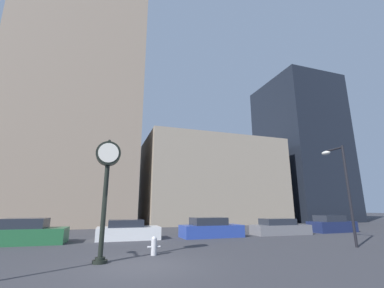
{
  "coord_description": "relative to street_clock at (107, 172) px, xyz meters",
  "views": [
    {
      "loc": [
        -1.39,
        -10.05,
        2.05
      ],
      "look_at": [
        5.63,
        10.8,
        7.51
      ],
      "focal_mm": 24.0,
      "sensor_mm": 36.0,
      "label": 1
    }
  ],
  "objects": [
    {
      "name": "car_white",
      "position": [
        1.64,
        7.27,
        -2.92
      ],
      "size": [
        4.11,
        2.04,
        1.27
      ],
      "rotation": [
        0.0,
        0.0,
        -0.03
      ],
      "color": "silver",
      "rests_on": "ground_plane"
    },
    {
      "name": "car_grey",
      "position": [
        13.2,
        6.72,
        -2.95
      ],
      "size": [
        4.6,
        1.88,
        1.21
      ],
      "rotation": [
        0.0,
        0.0,
        -0.04
      ],
      "color": "slate",
      "rests_on": "ground_plane"
    },
    {
      "name": "street_lamp_right",
      "position": [
        12.85,
        0.28,
        0.3
      ],
      "size": [
        0.36,
        1.57,
        5.54
      ],
      "color": "black",
      "rests_on": "ground_plane"
    },
    {
      "name": "car_green",
      "position": [
        -4.11,
        6.82,
        -2.85
      ],
      "size": [
        4.24,
        2.1,
        1.44
      ],
      "rotation": [
        0.0,
        0.0,
        -0.05
      ],
      "color": "#236038",
      "rests_on": "ground_plane"
    },
    {
      "name": "building_tall_tower",
      "position": [
        -4.11,
        23.01,
        17.29
      ],
      "size": [
        15.1,
        12.0,
        41.49
      ],
      "color": "gray",
      "rests_on": "ground_plane"
    },
    {
      "name": "fire_hydrant_near",
      "position": [
        2.24,
        1.01,
        -3.05
      ],
      "size": [
        0.58,
        0.25,
        0.8
      ],
      "color": "#B7B7BC",
      "rests_on": "ground_plane"
    },
    {
      "name": "building_storefront_row",
      "position": [
        14.06,
        23.01,
        2.15
      ],
      "size": [
        18.44,
        12.0,
        11.23
      ],
      "color": "gray",
      "rests_on": "ground_plane"
    },
    {
      "name": "street_clock",
      "position": [
        0.0,
        0.0,
        0.0
      ],
      "size": [
        0.99,
        0.56,
        4.84
      ],
      "color": "black",
      "rests_on": "ground_plane"
    },
    {
      "name": "ground_plane",
      "position": [
        1.35,
        -0.99,
        -3.46
      ],
      "size": [
        200.0,
        200.0,
        0.0
      ],
      "primitive_type": "plane",
      "color": "#38383D"
    },
    {
      "name": "car_navy",
      "position": [
        18.75,
        7.03,
        -2.86
      ],
      "size": [
        4.06,
        1.86,
        1.4
      ],
      "rotation": [
        0.0,
        0.0,
        0.03
      ],
      "color": "#19234C",
      "rests_on": "ground_plane"
    },
    {
      "name": "car_blue",
      "position": [
        7.38,
        6.79,
        -2.89
      ],
      "size": [
        4.39,
        1.93,
        1.36
      ],
      "rotation": [
        0.0,
        0.0,
        0.01
      ],
      "color": "#28429E",
      "rests_on": "ground_plane"
    },
    {
      "name": "building_glass_modern",
      "position": [
        30.58,
        23.01,
        8.11
      ],
      "size": [
        10.44,
        12.0,
        23.14
      ],
      "color": "black",
      "rests_on": "ground_plane"
    }
  ]
}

